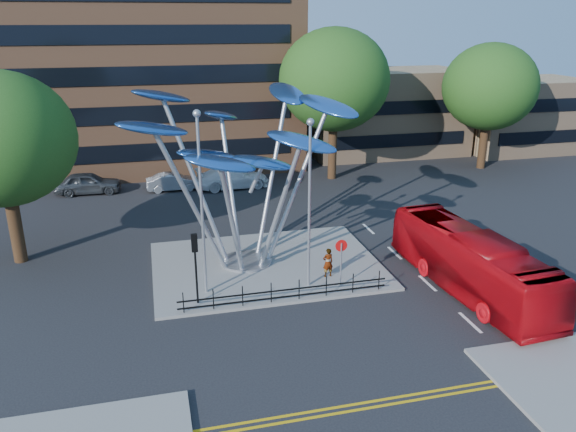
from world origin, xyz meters
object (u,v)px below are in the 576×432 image
object	(u,v)px
no_entry_sign_island	(341,255)
red_bus	(470,262)
leaf_sculpture	(241,139)
street_lamp_left	(201,189)
tree_left	(0,140)
traffic_light_island	(195,254)
parked_car_mid	(173,182)
pedestrian	(328,263)
parked_car_left	(88,183)
tree_right	(334,80)
street_lamp_right	(310,190)
parked_car_right	(233,178)
tree_far	(490,87)

from	to	relation	value
no_entry_sign_island	red_bus	size ratio (longest dim) A/B	0.22
leaf_sculpture	street_lamp_left	bearing A→B (deg)	-127.40
tree_left	traffic_light_island	size ratio (longest dim) A/B	3.01
no_entry_sign_island	street_lamp_left	bearing A→B (deg)	171.39
leaf_sculpture	parked_car_mid	size ratio (longest dim) A/B	3.10
pedestrian	parked_car_mid	xyz separation A→B (m)	(-6.78, 17.93, -0.25)
tree_left	parked_car_left	bearing A→B (deg)	78.08
traffic_light_island	parked_car_left	world-z (taller)	traffic_light_island
tree_right	traffic_light_island	bearing A→B (deg)	-123.69
tree_right	traffic_light_island	xyz separation A→B (m)	(-13.00, -19.50, -5.42)
tree_right	leaf_sculpture	bearing A→B (deg)	-123.31
no_entry_sign_island	street_lamp_right	bearing A→B (deg)	162.13
leaf_sculpture	parked_car_right	bearing A→B (deg)	83.74
no_entry_sign_island	red_bus	distance (m)	6.25
tree_right	no_entry_sign_island	size ratio (longest dim) A/B	4.94
no_entry_sign_island	red_bus	xyz separation A→B (m)	(6.01, -1.67, -0.30)
street_lamp_right	parked_car_mid	xyz separation A→B (m)	(-5.54, 18.65, -4.42)
red_bus	parked_car_mid	distance (m)	24.57
parked_car_left	pedestrian	bearing A→B (deg)	-143.32
tree_left	tree_far	bearing A→B (deg)	18.43
tree_far	tree_right	bearing A→B (deg)	-180.00
tree_far	leaf_sculpture	xyz separation A→B (m)	(-24.07, -15.32, -0.23)
parked_car_mid	parked_car_right	distance (m)	4.59
red_bus	pedestrian	world-z (taller)	red_bus
street_lamp_left	street_lamp_right	distance (m)	5.03
tree_far	parked_car_left	distance (m)	33.98
no_entry_sign_island	parked_car_left	bearing A→B (deg)	124.00
parked_car_right	tree_right	bearing A→B (deg)	-88.43
tree_left	leaf_sculpture	xyz separation A→B (m)	(11.93, -3.32, 0.08)
traffic_light_island	pedestrian	distance (m)	7.05
leaf_sculpture	parked_car_mid	xyz separation A→B (m)	(-2.97, 14.97, -6.20)
parked_car_mid	street_lamp_left	bearing A→B (deg)	179.95
parked_car_mid	parked_car_left	bearing A→B (deg)	81.77
no_entry_sign_island	parked_car_mid	size ratio (longest dim) A/B	0.60
parked_car_mid	tree_far	bearing A→B (deg)	-91.01
street_lamp_left	parked_car_right	distance (m)	18.72
pedestrian	no_entry_sign_island	bearing A→B (deg)	95.07
street_lamp_right	traffic_light_island	xyz separation A→B (m)	(-5.50, -0.50, -2.48)
parked_car_right	no_entry_sign_island	bearing A→B (deg)	-176.18
tree_right	leaf_sculpture	world-z (taller)	tree_right
parked_car_right	traffic_light_island	bearing A→B (deg)	162.69
no_entry_sign_island	parked_car_mid	world-z (taller)	no_entry_sign_island
tree_far	street_lamp_right	bearing A→B (deg)	-138.53
traffic_light_island	red_bus	xyz separation A→B (m)	(13.01, -1.66, -1.10)
street_lamp_right	red_bus	size ratio (longest dim) A/B	0.76
leaf_sculpture	tree_left	bearing A→B (deg)	164.45
tree_far	street_lamp_right	size ratio (longest dim) A/B	1.30
street_lamp_right	no_entry_sign_island	size ratio (longest dim) A/B	3.39
parked_car_mid	parked_car_right	xyz separation A→B (m)	(4.57, -0.43, 0.15)
red_bus	parked_car_right	bearing A→B (deg)	108.55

